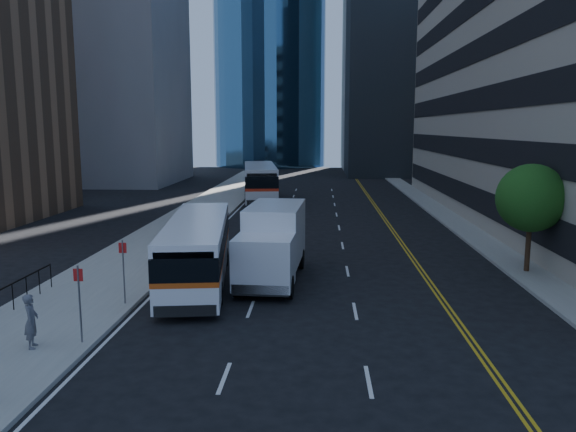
% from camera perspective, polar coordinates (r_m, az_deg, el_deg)
% --- Properties ---
extents(ground, '(160.00, 160.00, 0.00)m').
position_cam_1_polar(ground, '(19.85, 5.72, -11.40)').
color(ground, black).
rests_on(ground, ground).
extents(sidewalk_west, '(5.00, 90.00, 0.15)m').
position_cam_1_polar(sidewalk_west, '(45.16, -9.10, 0.16)').
color(sidewalk_west, gray).
rests_on(sidewalk_west, ground).
extents(sidewalk_east, '(2.00, 90.00, 0.15)m').
position_cam_1_polar(sidewalk_east, '(45.23, 15.82, -0.05)').
color(sidewalk_east, gray).
rests_on(sidewalk_east, ground).
extents(midrise_west, '(18.00, 18.00, 35.00)m').
position_cam_1_polar(midrise_west, '(76.36, -18.39, 16.50)').
color(midrise_west, gray).
rests_on(midrise_west, ground).
extents(street_tree, '(3.20, 3.20, 5.10)m').
position_cam_1_polar(street_tree, '(28.57, 23.48, 1.68)').
color(street_tree, '#332114').
rests_on(street_tree, sidewalk_east).
extents(bus_front, '(3.85, 11.35, 2.87)m').
position_cam_1_polar(bus_front, '(25.39, -9.17, -3.26)').
color(bus_front, white).
rests_on(bus_front, ground).
extents(bus_rear, '(4.55, 13.33, 3.37)m').
position_cam_1_polar(bus_rear, '(53.92, -2.87, 3.57)').
color(bus_rear, silver).
rests_on(bus_rear, ground).
extents(box_truck, '(2.80, 7.12, 3.35)m').
position_cam_1_polar(box_truck, '(25.45, -1.57, -2.67)').
color(box_truck, white).
rests_on(box_truck, ground).
extents(pedestrian, '(0.57, 0.71, 1.71)m').
position_cam_1_polar(pedestrian, '(19.27, -24.64, -9.67)').
color(pedestrian, '#55555C').
rests_on(pedestrian, sidewalk_west).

